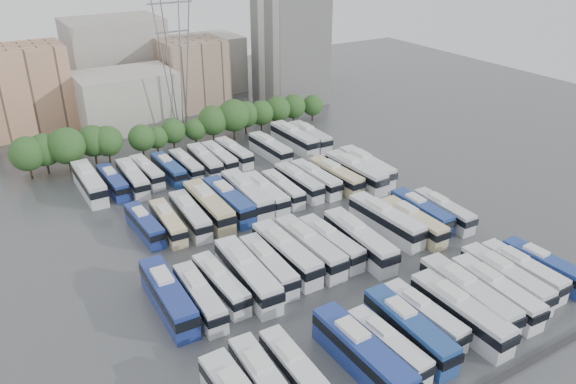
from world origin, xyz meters
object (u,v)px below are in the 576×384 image
bus_r1_s2 (221,284)px  electricity_pylon (174,44)px  bus_r1_s10 (386,220)px  bus_r3_s1 (113,182)px  bus_r1_s1 (200,297)px  bus_r1_s7 (331,242)px  bus_r2_s13 (366,167)px  bus_r3_s0 (89,183)px  bus_r0_s9 (468,295)px  bus_r1_s3 (247,274)px  bus_r3_s8 (234,153)px  bus_r2_s12 (355,172)px  bus_r2_s7 (265,193)px  bus_r3_s5 (186,165)px  bus_r2_s9 (299,182)px  bus_r0_s12 (523,271)px  bus_r3_s2 (133,178)px  bus_r3_s12 (294,138)px  bus_r0_s10 (495,291)px  bus_r2_s6 (247,194)px  bus_r0_s2 (296,371)px  bus_r0_s6 (409,329)px  bus_r1_s5 (286,253)px  bus_r3_s6 (205,161)px  bus_r2_s5 (228,201)px  bus_r1_s8 (359,240)px  bus_r0_s1 (265,384)px  bus_r3_s3 (147,171)px  bus_r3_s4 (169,169)px  bus_r0_s7 (424,315)px  bus_r2_s2 (168,222)px  bus_r1_s4 (268,265)px  bus_r0_s13 (544,266)px  bus_r0_s8 (460,312)px  bus_r2_s4 (209,206)px  bus_r3_s13 (310,136)px  bus_r0_s11 (505,279)px  bus_r2_s3 (190,215)px  bus_r3_s10 (270,148)px  bus_r1_s6 (310,247)px  bus_r1_s12 (421,211)px  bus_r1_s13 (443,210)px  bus_r3_s7 (219,157)px  bus_r2_s10 (316,179)px  bus_r1_s11 (413,222)px

bus_r1_s2 → electricity_pylon: bearing=71.5°
bus_r1_s10 → bus_r3_s1: bus_r1_s10 is taller
bus_r1_s1 → bus_r1_s7: bearing=7.6°
bus_r1_s7 → bus_r2_s13: bus_r2_s13 is taller
bus_r3_s0 → bus_r0_s9: bearing=-61.1°
bus_r3_s0 → bus_r3_s1: bus_r3_s0 is taller
bus_r1_s3 → bus_r3_s8: bus_r1_s3 is taller
bus_r2_s12 → bus_r2_s13: size_ratio=1.02×
bus_r1_s2 → bus_r2_s7: (16.44, 18.53, 0.10)m
bus_r3_s5 → bus_r2_s9: bearing=-52.3°
bus_r0_s12 → bus_r3_s2: bearing=122.3°
bus_r3_s1 → bus_r3_s12: bearing=0.2°
bus_r1_s2 → bus_r3_s5: size_ratio=1.05×
bus_r0_s10 → bus_r2_s6: (-13.17, 37.42, 0.19)m
bus_r0_s2 → bus_r0_s6: bus_r0_s6 is taller
bus_r1_s5 → bus_r3_s6: 34.44m
bus_r2_s5 → bus_r3_s1: size_ratio=1.20×
bus_r1_s7 → bus_r1_s8: (3.39, -1.85, 0.26)m
bus_r0_s1 → bus_r3_s3: 54.13m
bus_r3_s6 → bus_r3_s12: size_ratio=0.88×
bus_r3_s0 → bus_r3_s4: (13.37, -0.68, -0.35)m
bus_r0_s7 → bus_r0_s2: bearing=178.1°
bus_r2_s2 → bus_r2_s6: 13.55m
bus_r1_s4 → bus_r1_s10: size_ratio=0.89×
bus_r0_s13 → bus_r2_s9: bus_r2_s9 is taller
bus_r0_s8 → bus_r1_s1: 29.32m
bus_r2_s4 → bus_r3_s13: 34.57m
bus_r0_s11 → bus_r1_s7: (-13.10, 17.93, -0.09)m
bus_r0_s8 → bus_r3_s0: 61.59m
bus_r0_s7 → bus_r2_s3: 37.25m
bus_r2_s4 → bus_r2_s6: size_ratio=0.99×
bus_r3_s10 → bus_r0_s7: bearing=-102.5°
bus_r0_s1 → bus_r1_s6: bearing=49.7°
bus_r0_s1 → bus_r3_s1: bus_r0_s1 is taller
bus_r2_s4 → bus_r1_s12: bearing=-32.3°
bus_r1_s7 → bus_r3_s6: (-3.11, 34.76, -0.02)m
bus_r3_s5 → bus_r3_s10: size_ratio=0.89×
bus_r1_s13 → bus_r3_s4: (-29.65, 36.11, -0.03)m
bus_r1_s8 → bus_r2_s7: (-3.55, 19.58, -0.27)m
bus_r1_s2 → bus_r3_s7: (16.59, 36.08, -0.01)m
bus_r1_s12 → bus_r3_s7: (-16.75, 34.89, -0.06)m
bus_r1_s5 → bus_r2_s10: 24.16m
bus_r1_s11 → bus_r3_s8: bus_r1_s11 is taller
bus_r2_s12 → bus_r3_s12: bearing=88.6°
bus_r0_s8 → bus_r3_s13: size_ratio=1.07×
bus_r1_s2 → bus_r2_s10: (26.36, 19.03, 0.08)m
bus_r1_s1 → bus_r1_s10: bearing=6.8°
bus_r1_s6 → bus_r2_s5: bus_r1_s6 is taller
bus_r3_s5 → bus_r3_s12: 22.96m
bus_r2_s10 → bus_r2_s2: bearing=-179.2°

